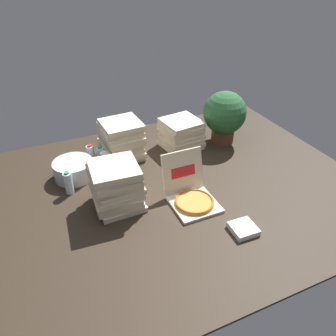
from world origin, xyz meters
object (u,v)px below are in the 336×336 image
object	(u,v)px
pizza_stack_right_mid	(121,140)
water_bottle_3	(69,183)
pizza_stack_right_near	(116,186)
water_bottle_1	(91,155)
napkin_pile	(243,229)
water_bottle_2	(105,162)
potted_plant	(225,115)
pizza_stack_left_near	(181,134)
ice_bucket	(74,169)
open_pizza_box	(191,194)
water_bottle_0	(101,157)

from	to	relation	value
pizza_stack_right_mid	water_bottle_3	xyz separation A→B (m)	(-0.56, -0.35, -0.09)
pizza_stack_right_mid	pizza_stack_right_near	xyz separation A→B (m)	(-0.25, -0.66, -0.00)
water_bottle_1	water_bottle_3	xyz separation A→B (m)	(-0.26, -0.36, 0.00)
water_bottle_3	pizza_stack_right_mid	bearing A→B (deg)	32.46
pizza_stack_right_mid	napkin_pile	bearing A→B (deg)	-69.94
pizza_stack_right_near	water_bottle_3	world-z (taller)	pizza_stack_right_near
pizza_stack_right_mid	water_bottle_2	world-z (taller)	pizza_stack_right_mid
pizza_stack_right_near	potted_plant	world-z (taller)	potted_plant
pizza_stack_left_near	water_bottle_1	distance (m)	0.90
ice_bucket	potted_plant	bearing A→B (deg)	1.17
ice_bucket	napkin_pile	bearing A→B (deg)	-50.31
pizza_stack_right_mid	pizza_stack_right_near	bearing A→B (deg)	-110.46
open_pizza_box	water_bottle_3	world-z (taller)	open_pizza_box
water_bottle_3	potted_plant	xyz separation A→B (m)	(1.59, 0.24, 0.20)
pizza_stack_right_mid	water_bottle_2	bearing A→B (deg)	-142.18
open_pizza_box	ice_bucket	size ratio (longest dim) A/B	1.28
pizza_stack_right_near	water_bottle_1	distance (m)	0.67
pizza_stack_right_mid	pizza_stack_right_near	size ratio (longest dim) A/B	1.01
ice_bucket	napkin_pile	world-z (taller)	ice_bucket
pizza_stack_left_near	potted_plant	xyz separation A→B (m)	(0.44, -0.07, 0.15)
pizza_stack_left_near	water_bottle_0	size ratio (longest dim) A/B	2.00
water_bottle_0	open_pizza_box	bearing A→B (deg)	-56.87
pizza_stack_right_near	ice_bucket	world-z (taller)	pizza_stack_right_near
water_bottle_1	water_bottle_3	world-z (taller)	same
ice_bucket	water_bottle_3	world-z (taller)	water_bottle_3
water_bottle_0	water_bottle_1	xyz separation A→B (m)	(-0.08, 0.07, 0.00)
pizza_stack_right_near	water_bottle_3	bearing A→B (deg)	135.05
water_bottle_1	water_bottle_0	bearing A→B (deg)	-43.21
pizza_stack_right_mid	ice_bucket	world-z (taller)	pizza_stack_right_mid
pizza_stack_right_mid	pizza_stack_left_near	bearing A→B (deg)	-4.15
pizza_stack_left_near	water_bottle_2	distance (m)	0.81
ice_bucket	potted_plant	xyz separation A→B (m)	(1.51, 0.03, 0.22)
napkin_pile	water_bottle_1	bearing A→B (deg)	120.69
potted_plant	napkin_pile	world-z (taller)	potted_plant
pizza_stack_right_mid	water_bottle_1	distance (m)	0.31
ice_bucket	water_bottle_2	bearing A→B (deg)	-3.22
open_pizza_box	napkin_pile	world-z (taller)	open_pizza_box
pizza_stack_left_near	water_bottle_3	world-z (taller)	pizza_stack_left_near
pizza_stack_right_near	water_bottle_2	distance (m)	0.51
ice_bucket	water_bottle_0	xyz separation A→B (m)	(0.26, 0.08, 0.02)
pizza_stack_left_near	potted_plant	world-z (taller)	potted_plant
ice_bucket	pizza_stack_left_near	bearing A→B (deg)	5.47
pizza_stack_right_mid	pizza_stack_right_near	distance (m)	0.71
pizza_stack_right_mid	water_bottle_1	xyz separation A→B (m)	(-0.30, 0.00, -0.09)
water_bottle_1	pizza_stack_left_near	bearing A→B (deg)	-2.79
water_bottle_0	napkin_pile	world-z (taller)	water_bottle_0
open_pizza_box	ice_bucket	xyz separation A→B (m)	(-0.77, 0.71, 0.01)
ice_bucket	pizza_stack_right_mid	bearing A→B (deg)	16.92
open_pizza_box	napkin_pile	bearing A→B (deg)	-67.50
pizza_stack_right_near	pizza_stack_left_near	distance (m)	1.05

